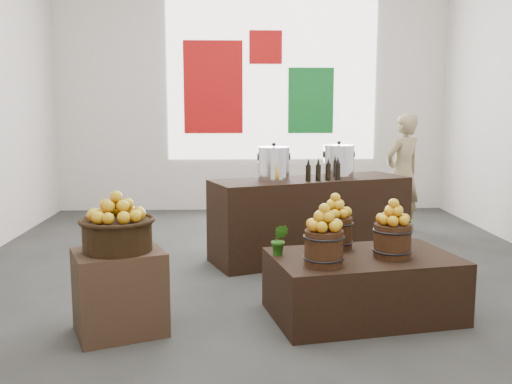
{
  "coord_description": "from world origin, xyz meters",
  "views": [
    {
      "loc": [
        -0.31,
        -5.38,
        1.59
      ],
      "look_at": [
        -0.1,
        -0.4,
        0.85
      ],
      "focal_mm": 40.0,
      "sensor_mm": 36.0,
      "label": 1
    }
  ],
  "objects_px": {
    "wicker_basket": "(118,236)",
    "stock_pot_center": "(339,162)",
    "counter": "(310,218)",
    "stock_pot_left": "(274,165)",
    "shopper": "(403,173)",
    "display_table": "(363,286)",
    "crate": "(120,292)"
  },
  "relations": [
    {
      "from": "wicker_basket",
      "to": "stock_pot_center",
      "type": "xyz_separation_m",
      "value": [
        1.94,
        2.1,
        0.31
      ]
    },
    {
      "from": "counter",
      "to": "stock_pot_left",
      "type": "distance_m",
      "value": 0.73
    },
    {
      "from": "stock_pot_left",
      "to": "shopper",
      "type": "bearing_deg",
      "value": 38.52
    },
    {
      "from": "stock_pot_left",
      "to": "stock_pot_center",
      "type": "relative_size",
      "value": 1.0
    },
    {
      "from": "display_table",
      "to": "shopper",
      "type": "bearing_deg",
      "value": 57.41
    },
    {
      "from": "crate",
      "to": "display_table",
      "type": "bearing_deg",
      "value": 8.14
    },
    {
      "from": "stock_pot_left",
      "to": "stock_pot_center",
      "type": "height_order",
      "value": "same"
    },
    {
      "from": "wicker_basket",
      "to": "crate",
      "type": "bearing_deg",
      "value": 0.0
    },
    {
      "from": "crate",
      "to": "counter",
      "type": "relative_size",
      "value": 0.29
    },
    {
      "from": "display_table",
      "to": "stock_pot_center",
      "type": "bearing_deg",
      "value": 74.72
    },
    {
      "from": "counter",
      "to": "stock_pot_left",
      "type": "relative_size",
      "value": 6.47
    },
    {
      "from": "shopper",
      "to": "stock_pot_left",
      "type": "bearing_deg",
      "value": 7.96
    },
    {
      "from": "wicker_basket",
      "to": "counter",
      "type": "distance_m",
      "value": 2.58
    },
    {
      "from": "crate",
      "to": "shopper",
      "type": "bearing_deg",
      "value": 47.31
    },
    {
      "from": "wicker_basket",
      "to": "stock_pot_left",
      "type": "height_order",
      "value": "stock_pot_left"
    },
    {
      "from": "stock_pot_center",
      "to": "counter",
      "type": "bearing_deg",
      "value": -159.69
    },
    {
      "from": "wicker_basket",
      "to": "stock_pot_center",
      "type": "bearing_deg",
      "value": 47.24
    },
    {
      "from": "counter",
      "to": "stock_pot_center",
      "type": "xyz_separation_m",
      "value": [
        0.31,
        0.12,
        0.59
      ]
    },
    {
      "from": "display_table",
      "to": "stock_pot_left",
      "type": "bearing_deg",
      "value": 99.11
    },
    {
      "from": "display_table",
      "to": "stock_pot_left",
      "type": "xyz_separation_m",
      "value": [
        -0.58,
        1.57,
        0.78
      ]
    },
    {
      "from": "wicker_basket",
      "to": "display_table",
      "type": "xyz_separation_m",
      "value": [
        1.8,
        0.26,
        -0.47
      ]
    },
    {
      "from": "display_table",
      "to": "stock_pot_center",
      "type": "xyz_separation_m",
      "value": [
        0.14,
        1.84,
        0.78
      ]
    },
    {
      "from": "crate",
      "to": "display_table",
      "type": "relative_size",
      "value": 0.43
    },
    {
      "from": "crate",
      "to": "shopper",
      "type": "height_order",
      "value": "shopper"
    },
    {
      "from": "stock_pot_left",
      "to": "shopper",
      "type": "xyz_separation_m",
      "value": [
        1.75,
        1.4,
        -0.26
      ]
    },
    {
      "from": "wicker_basket",
      "to": "display_table",
      "type": "bearing_deg",
      "value": 8.14
    },
    {
      "from": "crate",
      "to": "display_table",
      "type": "xyz_separation_m",
      "value": [
        1.8,
        0.26,
        -0.06
      ]
    },
    {
      "from": "crate",
      "to": "stock_pot_center",
      "type": "bearing_deg",
      "value": 47.24
    },
    {
      "from": "stock_pot_center",
      "to": "wicker_basket",
      "type": "bearing_deg",
      "value": -132.76
    },
    {
      "from": "crate",
      "to": "display_table",
      "type": "height_order",
      "value": "crate"
    },
    {
      "from": "crate",
      "to": "stock_pot_left",
      "type": "xyz_separation_m",
      "value": [
        1.22,
        1.83,
        0.72
      ]
    },
    {
      "from": "crate",
      "to": "counter",
      "type": "distance_m",
      "value": 2.57
    }
  ]
}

